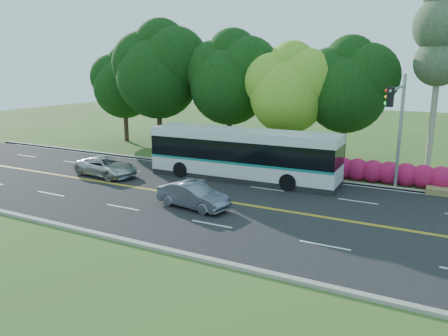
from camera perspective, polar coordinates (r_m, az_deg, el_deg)
The scene contains 12 objects.
ground at distance 23.92m, azimuth 3.56°, elevation -4.96°, with size 120.00×120.00×0.00m, color #37551C.
road at distance 23.92m, azimuth 3.56°, elevation -4.94°, with size 60.00×14.00×0.02m, color black.
curb_north at distance 30.32m, azimuth 9.14°, elevation -1.06°, with size 60.00×0.30×0.15m, color gray.
curb_south at distance 18.04m, azimuth -6.02°, elevation -10.97°, with size 60.00×0.30×0.15m, color gray.
grass_verge at distance 32.04m, azimuth 10.21°, elevation -0.38°, with size 60.00×4.00×0.10m, color #37551C.
lane_markings at distance 23.95m, azimuth 3.35°, elevation -4.88°, with size 57.60×13.82×0.00m.
tree_row at distance 35.93m, azimuth 4.21°, elevation 11.99°, with size 44.70×9.10×13.84m.
bougainvillea_hedge at distance 29.76m, azimuth 23.02°, elevation -0.95°, with size 9.50×2.25×1.50m.
traffic_signal at distance 26.46m, azimuth 21.74°, elevation 6.24°, with size 0.42×6.10×7.00m.
transit_bus at distance 28.97m, azimuth 2.45°, elevation 1.67°, with size 12.81×3.10×3.33m.
sedan at distance 23.39m, azimuth -4.04°, elevation -3.59°, with size 1.44×4.13×1.36m, color slate.
suv at distance 31.19m, azimuth -15.11°, elevation 0.20°, with size 2.20×4.77×1.33m, color #B3B6B8.
Camera 1 is at (9.28, -20.77, 7.41)m, focal length 35.00 mm.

